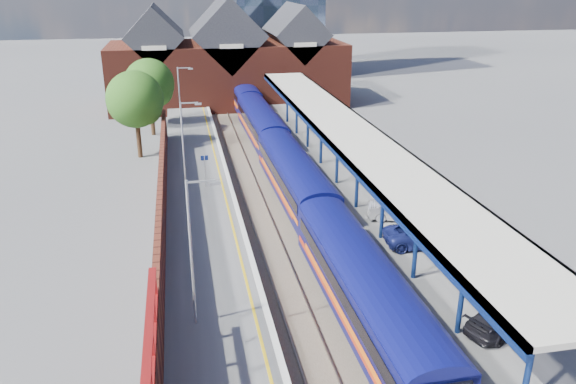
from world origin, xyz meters
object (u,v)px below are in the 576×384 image
(parked_car_blue, at_px, (424,235))
(parked_car_silver, at_px, (400,210))
(lamp_post_c, at_px, (185,144))
(platform_sign, at_px, (205,166))
(lamp_post_d, at_px, (181,99))
(parked_car_dark, at_px, (504,318))
(train, at_px, (275,145))
(lamp_post_b, at_px, (194,245))

(parked_car_blue, bearing_deg, parked_car_silver, 4.92)
(lamp_post_c, height_order, platform_sign, lamp_post_c)
(lamp_post_c, relative_size, lamp_post_d, 1.00)
(lamp_post_d, xyz_separation_m, parked_car_dark, (13.45, -35.22, -3.39))
(train, distance_m, parked_car_silver, 16.17)
(parked_car_dark, xyz_separation_m, parked_car_blue, (0.04, 8.73, 0.06))
(lamp_post_c, xyz_separation_m, parked_car_silver, (13.51, -6.65, -3.31))
(lamp_post_b, relative_size, platform_sign, 2.80)
(train, height_order, lamp_post_b, lamp_post_b)
(train, bearing_deg, parked_car_blue, -73.48)
(parked_car_dark, bearing_deg, parked_car_blue, -23.70)
(train, height_order, lamp_post_d, lamp_post_d)
(lamp_post_c, relative_size, platform_sign, 2.80)
(parked_car_silver, distance_m, parked_car_dark, 12.57)
(lamp_post_b, distance_m, lamp_post_c, 16.00)
(train, bearing_deg, platform_sign, -134.99)
(lamp_post_c, bearing_deg, parked_car_silver, -26.21)
(platform_sign, relative_size, parked_car_silver, 0.60)
(lamp_post_c, distance_m, parked_car_blue, 17.41)
(platform_sign, height_order, parked_car_silver, platform_sign)
(lamp_post_b, xyz_separation_m, lamp_post_d, (0.00, 32.00, 0.00))
(parked_car_dark, bearing_deg, parked_car_silver, -23.74)
(lamp_post_b, bearing_deg, parked_car_dark, -13.46)
(lamp_post_b, xyz_separation_m, lamp_post_c, (0.00, 16.00, 0.00))
(platform_sign, relative_size, parked_car_dark, 0.60)
(lamp_post_b, xyz_separation_m, parked_car_blue, (13.49, 5.51, -3.33))
(lamp_post_b, height_order, parked_car_dark, lamp_post_b)
(lamp_post_c, relative_size, parked_car_blue, 1.48)
(lamp_post_b, bearing_deg, platform_sign, 85.67)
(lamp_post_d, bearing_deg, parked_car_dark, -69.10)
(train, bearing_deg, lamp_post_b, -107.78)
(train, distance_m, lamp_post_d, 11.24)
(lamp_post_d, bearing_deg, lamp_post_b, -90.00)
(platform_sign, bearing_deg, parked_car_blue, -45.85)
(lamp_post_c, bearing_deg, train, 47.24)
(parked_car_blue, bearing_deg, parked_car_dark, -174.96)
(lamp_post_d, relative_size, parked_car_blue, 1.48)
(train, height_order, lamp_post_c, lamp_post_c)
(lamp_post_c, bearing_deg, platform_sign, 55.74)
(lamp_post_c, bearing_deg, lamp_post_d, 90.00)
(parked_car_blue, bearing_deg, platform_sign, 49.42)
(lamp_post_b, bearing_deg, parked_car_blue, 22.23)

